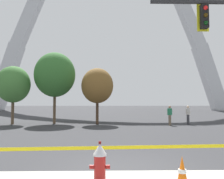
% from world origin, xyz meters
% --- Properties ---
extents(ground_plane, '(240.00, 240.00, 0.00)m').
position_xyz_m(ground_plane, '(0.00, 0.00, 0.00)').
color(ground_plane, '#333335').
extents(fire_hydrant, '(0.46, 0.48, 0.99)m').
position_xyz_m(fire_hydrant, '(-0.57, -1.15, 0.47)').
color(fire_hydrant, '#5E0F0D').
rests_on(fire_hydrant, ground).
extents(caution_tape_barrier, '(5.89, 0.40, 0.90)m').
position_xyz_m(caution_tape_barrier, '(-0.03, -1.01, 0.63)').
color(caution_tape_barrier, '#232326').
rests_on(caution_tape_barrier, ground).
extents(traffic_cone_by_hydrant, '(0.36, 0.36, 0.73)m').
position_xyz_m(traffic_cone_by_hydrant, '(1.18, -1.48, 0.36)').
color(traffic_cone_by_hydrant, black).
rests_on(traffic_cone_by_hydrant, ground).
extents(monument_arch, '(54.95, 2.95, 46.81)m').
position_xyz_m(monument_arch, '(-0.00, 47.19, 20.59)').
color(monument_arch, silver).
rests_on(monument_arch, ground).
extents(tree_far_left, '(2.84, 2.84, 4.97)m').
position_xyz_m(tree_far_left, '(-8.46, 13.51, 3.40)').
color(tree_far_left, brown).
rests_on(tree_far_left, ground).
extents(tree_left_mid, '(3.60, 3.60, 6.30)m').
position_xyz_m(tree_left_mid, '(-5.07, 14.17, 4.31)').
color(tree_left_mid, brown).
rests_on(tree_left_mid, ground).
extents(tree_center_left, '(2.76, 2.76, 4.83)m').
position_xyz_m(tree_center_left, '(-1.27, 13.56, 3.30)').
color(tree_center_left, '#473323').
rests_on(tree_center_left, ground).
extents(pedestrian_walking_left, '(0.39, 0.35, 1.59)m').
position_xyz_m(pedestrian_walking_left, '(4.66, 12.30, 0.82)').
color(pedestrian_walking_left, brown).
rests_on(pedestrian_walking_left, ground).
extents(pedestrian_standing_center, '(0.28, 0.38, 1.59)m').
position_xyz_m(pedestrian_standing_center, '(6.36, 12.91, 0.82)').
color(pedestrian_standing_center, '#38383D').
rests_on(pedestrian_standing_center, ground).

